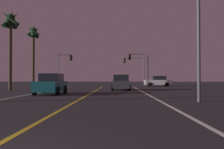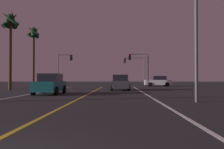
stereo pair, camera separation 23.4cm
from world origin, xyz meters
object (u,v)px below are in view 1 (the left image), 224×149
car_oncoming (51,84)px  traffic_light_far_right (134,65)px  car_ahead_far (121,83)px  palm_tree_left_far (33,38)px  car_crossing_side (158,81)px  street_lamp_right_near (188,3)px  traffic_light_near_left (65,63)px  palm_tree_left_mid (10,26)px  traffic_light_near_right (138,62)px

car_oncoming → traffic_light_far_right: (8.34, 23.96, 2.96)m
car_ahead_far → palm_tree_left_far: (-12.15, 6.99, 6.18)m
palm_tree_left_far → car_crossing_side: bearing=19.3°
car_oncoming → traffic_light_far_right: 25.55m
street_lamp_right_near → palm_tree_left_far: (-15.68, 20.53, 1.51)m
car_ahead_far → car_crossing_side: bearing=-25.0°
traffic_light_near_left → palm_tree_left_mid: bearing=-106.8°
car_ahead_far → traffic_light_near_left: traffic_light_near_left is taller
traffic_light_near_right → street_lamp_right_near: (0.65, -24.95, 1.65)m
car_crossing_side → palm_tree_left_far: palm_tree_left_far is taller
street_lamp_right_near → traffic_light_near_right: bearing=-88.5°
car_crossing_side → traffic_light_far_right: traffic_light_far_right is taller
palm_tree_left_mid → traffic_light_near_right: bearing=37.9°
car_ahead_far → palm_tree_left_mid: size_ratio=0.48×
car_crossing_side → palm_tree_left_mid: palm_tree_left_mid is taller
car_ahead_far → palm_tree_left_mid: 13.70m
car_ahead_far → palm_tree_left_mid: bearing=91.4°
car_ahead_far → street_lamp_right_near: 14.75m
car_oncoming → palm_tree_left_far: bearing=-155.7°
car_crossing_side → traffic_light_near_right: 4.97m
traffic_light_far_right → palm_tree_left_far: bearing=34.1°
car_crossing_side → traffic_light_near_left: bearing=7.7°
palm_tree_left_mid → car_ahead_far: bearing=1.4°
street_lamp_right_near → traffic_light_near_left: bearing=-64.0°
street_lamp_right_near → palm_tree_left_far: size_ratio=0.99×
car_crossing_side → car_ahead_far: bearing=65.0°
traffic_light_far_right → palm_tree_left_far: size_ratio=0.57×
traffic_light_near_right → palm_tree_left_mid: bearing=37.9°
traffic_light_near_right → car_ahead_far: bearing=75.9°
traffic_light_near_left → street_lamp_right_near: size_ratio=0.58×
car_ahead_far → traffic_light_far_right: size_ratio=0.86×
palm_tree_left_far → palm_tree_left_mid: bearing=-90.3°
traffic_light_near_left → palm_tree_left_mid: 12.68m
traffic_light_far_right → street_lamp_right_near: 30.52m
car_oncoming → traffic_light_far_right: size_ratio=0.86×
traffic_light_near_right → palm_tree_left_far: 15.98m
car_crossing_side → palm_tree_left_mid: (-18.45, -13.74, 6.24)m
traffic_light_near_right → traffic_light_near_left: (-11.53, -0.00, -0.10)m
palm_tree_left_mid → palm_tree_left_far: (0.04, 7.30, -0.05)m
car_crossing_side → traffic_light_near_left: (-14.91, -2.02, 2.93)m
traffic_light_near_left → traffic_light_far_right: 12.45m
traffic_light_near_left → street_lamp_right_near: bearing=-64.0°
car_crossing_side → traffic_light_near_left: 15.33m
traffic_light_near_right → palm_tree_left_far: (-15.02, -4.42, 3.16)m
car_crossing_side → car_oncoming: (-12.09, -20.49, 0.00)m
car_ahead_far → traffic_light_near_right: traffic_light_near_right is taller
palm_tree_left_far → traffic_light_near_left: bearing=51.7°
traffic_light_near_right → palm_tree_left_far: palm_tree_left_far is taller
palm_tree_left_far → traffic_light_near_right: bearing=16.4°
traffic_light_near_right → car_crossing_side: bearing=-149.2°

